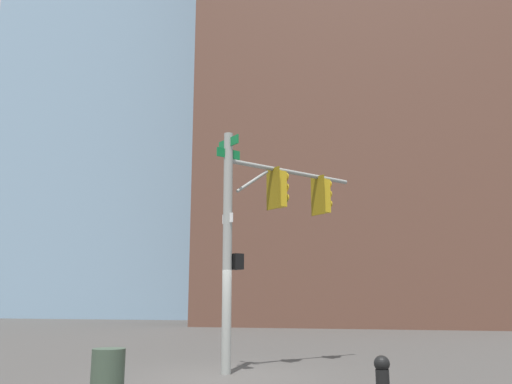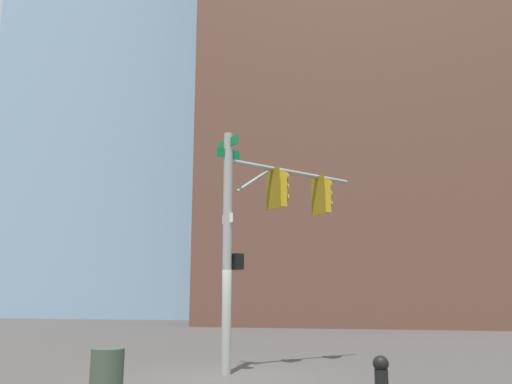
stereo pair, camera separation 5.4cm
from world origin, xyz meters
name	(u,v)px [view 2 (the right image)]	position (x,y,z in m)	size (l,w,h in m)	color
ground_plane	(227,376)	(0.00, 0.00, 0.00)	(200.00, 200.00, 0.00)	#423F3D
signal_pole_assembly	(267,215)	(0.69, 1.26, 4.01)	(3.21, 3.67, 6.08)	gray
fire_hydrant	(382,381)	(3.61, -3.22, 0.47)	(0.34, 0.26, 0.87)	black
litter_bin	(107,378)	(-0.91, -3.99, 0.47)	(0.56, 0.56, 0.95)	#384738
building_brick_nearside	(358,33)	(2.32, 30.25, 24.59)	(23.04, 18.00, 49.18)	brown
building_brick_midblock	(295,139)	(-6.94, 51.43, 22.08)	(17.49, 19.99, 44.16)	#4C3328
building_glass_tower	(161,43)	(-23.28, 45.21, 34.42)	(27.06, 25.72, 68.84)	#7A99B2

